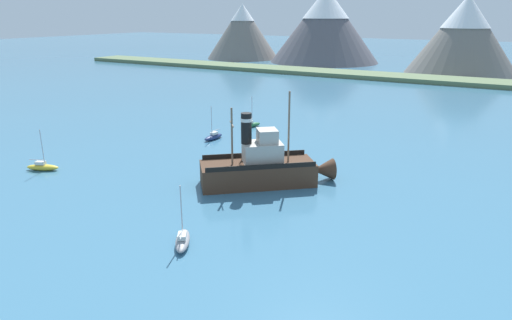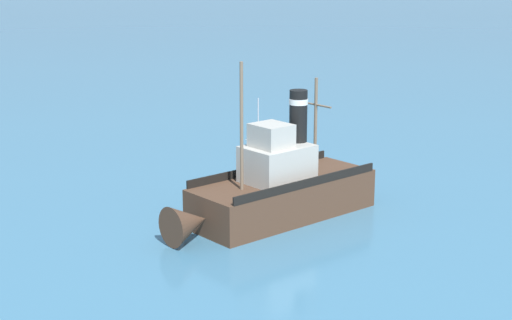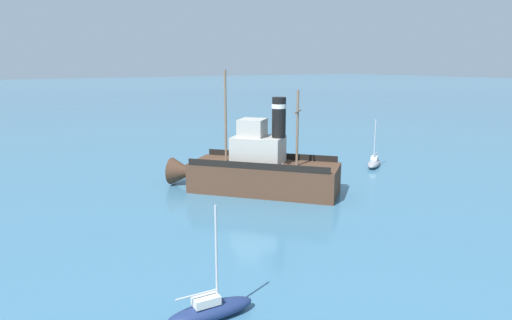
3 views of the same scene
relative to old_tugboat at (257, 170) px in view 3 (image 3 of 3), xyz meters
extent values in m
plane|color=teal|center=(-0.67, -0.61, -1.83)|extent=(600.00, 600.00, 0.00)
cube|color=#4C3323|center=(-0.47, -0.40, -0.63)|extent=(12.01, 11.10, 2.40)
cone|color=#4C3323|center=(5.03, 4.25, -0.63)|extent=(3.35, 3.35, 2.35)
cube|color=#B2ADA3|center=(-0.09, -0.07, 1.67)|extent=(4.99, 4.87, 2.20)
cube|color=#B2ADA3|center=(0.29, 0.25, 3.47)|extent=(2.95, 2.97, 1.40)
cylinder|color=black|center=(-1.39, -1.17, 4.37)|extent=(1.10, 1.10, 3.20)
cylinder|color=silver|center=(-1.39, -1.17, 5.27)|extent=(1.16, 1.16, 0.35)
cylinder|color=#75604C|center=(2.05, 1.73, 4.32)|extent=(0.20, 0.20, 7.50)
cylinder|color=#75604C|center=(-2.53, -2.14, 3.57)|extent=(0.20, 0.20, 6.00)
cylinder|color=#75604C|center=(-2.53, -2.14, 4.89)|extent=(1.77, 2.06, 0.12)
cube|color=black|center=(-1.86, 1.25, 0.82)|extent=(8.79, 7.44, 0.50)
cube|color=black|center=(0.92, -2.04, 0.82)|extent=(8.79, 7.44, 0.50)
ellipsoid|color=gray|center=(1.06, -15.03, -1.48)|extent=(3.02, 3.77, 0.70)
cube|color=silver|center=(1.17, -15.20, -0.95)|extent=(1.14, 1.27, 0.36)
cylinder|color=#B7B7BC|center=(0.89, -14.78, 0.97)|extent=(0.10, 0.10, 4.20)
cylinder|color=#B7B7BC|center=(1.39, -15.53, -0.58)|extent=(1.06, 1.54, 0.08)
ellipsoid|color=navy|center=(-15.07, 12.16, -1.48)|extent=(1.35, 3.86, 0.70)
cube|color=silver|center=(-15.06, 12.36, -0.95)|extent=(0.71, 1.14, 0.36)
cylinder|color=#B7B7BC|center=(-15.09, 11.86, 0.97)|extent=(0.10, 0.10, 4.20)
cylinder|color=#B7B7BC|center=(-15.03, 12.76, -0.58)|extent=(0.20, 1.80, 0.08)
camera|label=1|loc=(22.21, -40.09, 15.63)|focal=32.00mm
camera|label=2|loc=(1.64, 45.74, 13.73)|focal=55.00mm
camera|label=3|loc=(-30.50, 19.97, 8.61)|focal=32.00mm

